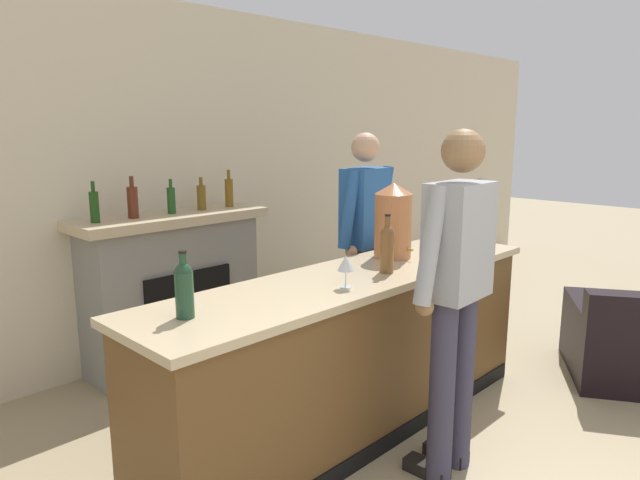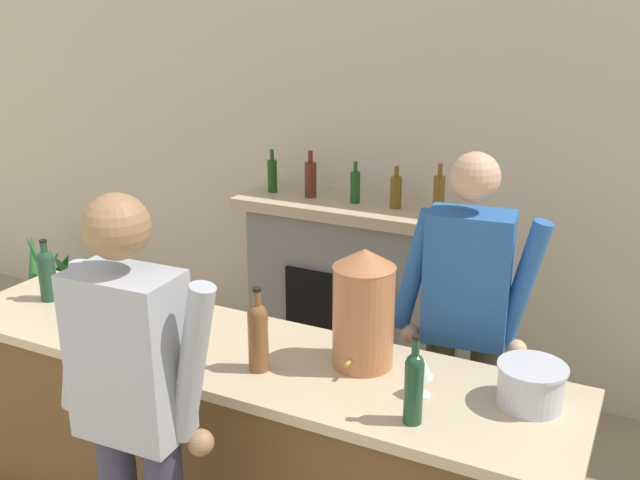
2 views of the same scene
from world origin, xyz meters
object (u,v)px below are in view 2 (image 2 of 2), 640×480
at_px(wine_bottle_chardonnay_pale, 258,334).
at_px(wine_glass_front_right, 165,324).
at_px(wine_bottle_port_short, 414,385).
at_px(wine_glass_back_row, 422,368).
at_px(potted_plant_corner, 53,286).
at_px(person_bartender, 464,329).
at_px(ice_bucket_steel, 531,385).
at_px(person_customer, 136,423).
at_px(copper_dispenser, 364,308).
at_px(wine_bottle_cabernet_heavy, 47,273).
at_px(fireplace_stone, 352,288).

height_order(wine_bottle_chardonnay_pale, wine_glass_front_right, wine_bottle_chardonnay_pale).
xyz_separation_m(wine_bottle_port_short, wine_glass_back_row, (-0.03, 0.18, -0.03)).
bearing_deg(potted_plant_corner, wine_bottle_chardonnay_pale, -28.11).
distance_m(person_bartender, ice_bucket_steel, 0.62).
bearing_deg(wine_bottle_chardonnay_pale, potted_plant_corner, 151.89).
bearing_deg(wine_glass_back_row, person_customer, -140.37).
distance_m(copper_dispenser, wine_glass_front_right, 0.82).
relative_size(copper_dispenser, wine_glass_back_row, 3.06).
bearing_deg(person_customer, wine_bottle_chardonnay_pale, 74.96).
height_order(wine_bottle_cabernet_heavy, wine_glass_front_right, wine_bottle_cabernet_heavy).
relative_size(fireplace_stone, wine_bottle_port_short, 4.48).
bearing_deg(wine_bottle_chardonnay_pale, wine_bottle_port_short, -6.99).
bearing_deg(wine_glass_back_row, potted_plant_corner, 157.99).
distance_m(fireplace_stone, copper_dispenser, 1.80).
height_order(copper_dispenser, wine_bottle_port_short, copper_dispenser).
bearing_deg(copper_dispenser, wine_bottle_chardonnay_pale, -147.23).
bearing_deg(person_bartender, potted_plant_corner, 167.19).
bearing_deg(wine_bottle_cabernet_heavy, fireplace_stone, 60.95).
bearing_deg(person_customer, wine_bottle_cabernet_heavy, 148.38).
height_order(potted_plant_corner, wine_bottle_cabernet_heavy, wine_bottle_cabernet_heavy).
distance_m(copper_dispenser, wine_glass_back_row, 0.34).
height_order(person_bartender, ice_bucket_steel, person_bartender).
xyz_separation_m(wine_bottle_cabernet_heavy, wine_bottle_port_short, (1.94, -0.22, 0.01)).
relative_size(person_customer, wine_bottle_port_short, 5.48).
bearing_deg(fireplace_stone, ice_bucket_steel, -48.15).
bearing_deg(person_bartender, copper_dispenser, -120.83).
bearing_deg(person_bartender, wine_bottle_chardonnay_pale, -132.09).
distance_m(wine_bottle_cabernet_heavy, wine_bottle_port_short, 1.95).
distance_m(potted_plant_corner, person_customer, 3.36).
height_order(wine_bottle_port_short, wine_glass_front_right, wine_bottle_port_short).
bearing_deg(person_bartender, wine_glass_front_right, -144.39).
height_order(person_customer, copper_dispenser, person_customer).
xyz_separation_m(fireplace_stone, wine_glass_back_row, (1.01, -1.66, 0.48)).
bearing_deg(person_customer, wine_glass_back_row, 39.63).
relative_size(person_customer, copper_dispenser, 3.69).
height_order(person_bartender, copper_dispenser, person_bartender).
relative_size(wine_bottle_cabernet_heavy, wine_bottle_port_short, 0.93).
height_order(copper_dispenser, ice_bucket_steel, copper_dispenser).
bearing_deg(copper_dispenser, person_bartender, 59.17).
bearing_deg(potted_plant_corner, fireplace_stone, 6.99).
bearing_deg(person_customer, wine_glass_front_right, 118.04).
relative_size(ice_bucket_steel, wine_bottle_chardonnay_pale, 0.72).
bearing_deg(wine_bottle_port_short, fireplace_stone, 119.54).
relative_size(wine_bottle_chardonnay_pale, wine_glass_front_right, 1.95).
xyz_separation_m(wine_bottle_chardonnay_pale, wine_glass_front_right, (-0.41, -0.05, -0.02)).
distance_m(person_customer, copper_dispenser, 0.94).
xyz_separation_m(wine_bottle_chardonnay_pale, wine_glass_back_row, (0.64, 0.10, -0.04)).
xyz_separation_m(potted_plant_corner, wine_bottle_chardonnay_pale, (2.74, -1.47, 0.84)).
distance_m(ice_bucket_steel, wine_glass_back_row, 0.39).
bearing_deg(fireplace_stone, wine_glass_back_row, -58.60).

